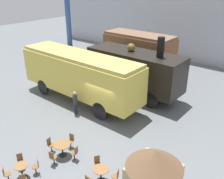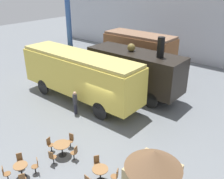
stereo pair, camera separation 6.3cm
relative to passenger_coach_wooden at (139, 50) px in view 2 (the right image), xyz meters
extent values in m
plane|color=slate|center=(3.17, -8.61, -2.44)|extent=(80.00, 80.00, 0.00)
cube|color=#B2B7C1|center=(3.17, 7.07, 2.06)|extent=(44.00, 0.15, 9.00)
cube|color=brown|center=(0.00, 0.00, -0.08)|extent=(7.08, 2.72, 2.93)
cube|color=brown|center=(0.00, 0.00, 1.50)|extent=(6.94, 2.50, 0.24)
cylinder|color=black|center=(2.12, -1.30, -1.75)|extent=(1.37, 0.12, 1.37)
cylinder|color=black|center=(2.12, 1.30, -1.75)|extent=(1.37, 0.12, 1.37)
cylinder|color=black|center=(-2.12, -1.30, -1.75)|extent=(1.37, 0.12, 1.37)
cylinder|color=black|center=(-2.12, 1.30, -1.75)|extent=(1.37, 0.12, 1.37)
cube|color=black|center=(2.51, -4.35, -0.21)|extent=(8.07, 2.73, 2.83)
cylinder|color=black|center=(4.73, -4.35, 1.96)|extent=(0.53, 0.53, 1.50)
sphere|color=brown|center=(2.10, -4.35, 1.51)|extent=(0.64, 0.64, 0.64)
cylinder|color=black|center=(4.93, -5.65, -1.81)|extent=(1.25, 0.12, 1.25)
cylinder|color=black|center=(4.93, -3.05, -1.81)|extent=(1.25, 0.12, 1.25)
cylinder|color=black|center=(0.09, -5.65, -1.81)|extent=(1.25, 0.12, 1.25)
cylinder|color=black|center=(0.09, -3.05, -1.81)|extent=(1.25, 0.12, 1.25)
cube|color=#E0C64C|center=(-0.09, -8.04, -0.23)|extent=(10.67, 2.67, 2.75)
cube|color=tan|center=(-0.09, -8.04, 1.26)|extent=(10.46, 2.46, 0.24)
cylinder|color=black|center=(3.11, -9.32, -1.80)|extent=(1.28, 0.12, 1.28)
cylinder|color=black|center=(3.11, -6.77, -1.80)|extent=(1.28, 0.12, 1.28)
cylinder|color=black|center=(-3.29, -9.32, -1.80)|extent=(1.28, 0.12, 1.28)
cylinder|color=black|center=(-3.29, -6.77, -1.80)|extent=(1.28, 0.12, 1.28)
cylinder|color=black|center=(3.84, -15.86, -2.43)|extent=(0.44, 0.44, 0.02)
cylinder|color=black|center=(3.84, -15.86, -2.07)|extent=(0.08, 0.08, 0.69)
cylinder|color=olive|center=(3.84, -15.86, -1.71)|extent=(0.70, 0.70, 0.03)
cylinder|color=black|center=(7.01, -13.56, -2.07)|extent=(0.08, 0.08, 0.69)
cylinder|color=olive|center=(7.01, -13.56, -1.71)|extent=(0.78, 0.78, 0.03)
cylinder|color=black|center=(4.10, -13.49, -2.43)|extent=(0.44, 0.44, 0.02)
cylinder|color=black|center=(4.10, -13.49, -2.07)|extent=(0.08, 0.08, 0.70)
cylinder|color=olive|center=(4.10, -13.49, -1.71)|extent=(0.94, 0.94, 0.03)
cylinder|color=black|center=(4.14, -15.28, -2.23)|extent=(0.06, 0.06, 0.42)
cylinder|color=brown|center=(4.14, -15.28, -2.00)|extent=(0.36, 0.36, 0.03)
cube|color=brown|center=(4.21, -15.15, -1.78)|extent=(0.27, 0.17, 0.42)
cylinder|color=black|center=(3.26, -15.56, -2.23)|extent=(0.06, 0.06, 0.42)
cylinder|color=brown|center=(3.26, -15.56, -2.00)|extent=(0.36, 0.36, 0.03)
cube|color=brown|center=(3.13, -15.49, -1.78)|extent=(0.17, 0.27, 0.42)
cylinder|color=black|center=(3.54, -16.44, -2.23)|extent=(0.06, 0.06, 0.42)
cylinder|color=brown|center=(3.54, -16.44, -2.00)|extent=(0.36, 0.36, 0.03)
cube|color=brown|center=(3.47, -16.57, -1.78)|extent=(0.27, 0.17, 0.42)
cylinder|color=brown|center=(4.42, -16.16, -2.00)|extent=(0.36, 0.36, 0.03)
cube|color=brown|center=(4.55, -16.23, -1.78)|extent=(0.17, 0.27, 0.42)
cylinder|color=brown|center=(7.64, -13.27, -2.00)|extent=(0.36, 0.36, 0.03)
cube|color=brown|center=(7.78, -13.21, -1.78)|extent=(0.16, 0.28, 0.42)
cylinder|color=black|center=(6.45, -13.17, -2.23)|extent=(0.06, 0.06, 0.42)
cylinder|color=brown|center=(6.45, -13.17, -2.00)|extent=(0.36, 0.36, 0.03)
cube|color=brown|center=(6.32, -13.08, -1.78)|extent=(0.20, 0.26, 0.42)
cylinder|color=black|center=(3.35, -13.67, -2.23)|extent=(0.06, 0.06, 0.42)
cylinder|color=brown|center=(3.35, -13.67, -2.00)|extent=(0.36, 0.36, 0.03)
cube|color=brown|center=(3.20, -13.71, -1.78)|extent=(0.10, 0.29, 0.42)
cylinder|color=black|center=(4.28, -14.24, -2.23)|extent=(0.06, 0.06, 0.42)
cylinder|color=brown|center=(4.28, -14.24, -2.00)|extent=(0.36, 0.36, 0.03)
cube|color=brown|center=(4.31, -14.39, -1.78)|extent=(0.29, 0.10, 0.42)
cylinder|color=black|center=(4.85, -13.32, -2.23)|extent=(0.06, 0.06, 0.42)
cylinder|color=brown|center=(4.85, -13.32, -2.00)|extent=(0.36, 0.36, 0.03)
cube|color=brown|center=(5.00, -13.28, -1.78)|extent=(0.10, 0.29, 0.42)
cylinder|color=black|center=(3.93, -12.75, -2.23)|extent=(0.06, 0.06, 0.42)
cylinder|color=brown|center=(3.93, -12.75, -2.00)|extent=(0.36, 0.36, 0.03)
cube|color=brown|center=(3.89, -12.60, -1.78)|extent=(0.29, 0.10, 0.42)
cylinder|color=#262633|center=(1.27, -9.85, -2.03)|extent=(0.24, 0.24, 0.81)
cylinder|color=#333338|center=(1.27, -9.85, -1.26)|extent=(0.34, 0.34, 0.72)
sphere|color=tan|center=(1.27, -9.85, -0.78)|extent=(0.24, 0.24, 0.24)
cone|color=brown|center=(9.68, -13.32, 0.16)|extent=(2.34, 2.34, 0.80)
cylinder|color=#2D519E|center=(-3.33, -5.99, 1.56)|extent=(0.44, 0.44, 8.00)
camera|label=1|loc=(13.30, -20.37, 6.68)|focal=40.00mm
camera|label=2|loc=(13.35, -20.33, 6.68)|focal=40.00mm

